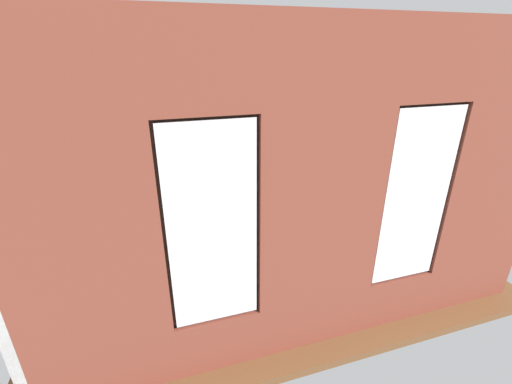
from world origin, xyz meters
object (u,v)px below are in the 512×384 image
object	(u,v)px
potted_plant_corner_far_left	(447,234)
table_plant_small	(219,219)
potted_plant_beside_window_right	(141,288)
potted_plant_mid_room_small	(279,204)
potted_plant_by_left_couch	(323,191)
coffee_table	(243,222)
media_console	(95,240)
potted_plant_foreground_right	(116,188)
potted_plant_corner_near_left	(326,167)
candle_jar	(262,209)
remote_silver	(251,221)
cup_ceramic	(243,216)
couch_by_window	(277,286)
tv_flatscreen	(88,204)
potted_plant_near_tv	(124,240)
potted_plant_between_couches	(371,241)
couch_left	(379,218)

from	to	relation	value
potted_plant_corner_far_left	table_plant_small	bearing A→B (deg)	-29.44
table_plant_small	potted_plant_beside_window_right	distance (m)	2.12
potted_plant_mid_room_small	potted_plant_by_left_couch	world-z (taller)	potted_plant_mid_room_small
coffee_table	media_console	size ratio (longest dim) A/B	1.32
potted_plant_foreground_right	potted_plant_corner_near_left	distance (m)	4.74
potted_plant_foreground_right	potted_plant_mid_room_small	xyz separation A→B (m)	(-3.02, 1.29, -0.21)
candle_jar	potted_plant_foreground_right	xyz separation A→B (m)	(2.55, -1.61, 0.10)
remote_silver	potted_plant_by_left_couch	distance (m)	2.17
cup_ceramic	potted_plant_corner_near_left	world-z (taller)	potted_plant_corner_near_left
cup_ceramic	potted_plant_foreground_right	distance (m)	2.78
couch_by_window	potted_plant_corner_near_left	xyz separation A→B (m)	(-2.61, -3.56, 0.22)
remote_silver	media_console	world-z (taller)	media_console
remote_silver	tv_flatscreen	size ratio (longest dim) A/B	0.15
potted_plant_near_tv	potted_plant_beside_window_right	size ratio (longest dim) A/B	1.08
tv_flatscreen	potted_plant_corner_near_left	world-z (taller)	tv_flatscreen
tv_flatscreen	potted_plant_near_tv	bearing A→B (deg)	118.79
tv_flatscreen	potted_plant_foreground_right	distance (m)	1.48
potted_plant_between_couches	potted_plant_foreground_right	bearing A→B (deg)	-44.25
potted_plant_beside_window_right	table_plant_small	bearing A→B (deg)	-126.09
potted_plant_corner_far_left	media_console	bearing A→B (deg)	-23.34
table_plant_small	potted_plant_between_couches	bearing A→B (deg)	139.49
couch_by_window	potted_plant_near_tv	size ratio (longest dim) A/B	1.46
potted_plant_between_couches	table_plant_small	bearing A→B (deg)	-40.51
media_console	potted_plant_corner_far_left	xyz separation A→B (m)	(-5.04, 2.18, 0.43)
couch_left	remote_silver	xyz separation A→B (m)	(2.33, -0.41, 0.12)
couch_by_window	potted_plant_corner_near_left	size ratio (longest dim) A/B	2.28
potted_plant_near_tv	cup_ceramic	bearing A→B (deg)	-160.54
potted_plant_corner_far_left	potted_plant_mid_room_small	xyz separation A→B (m)	(1.72, -2.31, -0.30)
coffee_table	potted_plant_beside_window_right	world-z (taller)	potted_plant_beside_window_right
remote_silver	potted_plant_corner_near_left	world-z (taller)	potted_plant_corner_near_left
potted_plant_foreground_right	potted_plant_corner_near_left	bearing A→B (deg)	-179.40
candle_jar	potted_plant_near_tv	size ratio (longest dim) A/B	0.10
cup_ceramic	potted_plant_between_couches	bearing A→B (deg)	129.52
potted_plant_corner_far_left	potted_plant_near_tv	bearing A→B (deg)	-14.60
potted_plant_corner_far_left	potted_plant_near_tv	world-z (taller)	potted_plant_near_tv
potted_plant_near_tv	potted_plant_by_left_couch	world-z (taller)	potted_plant_near_tv
potted_plant_between_couches	cup_ceramic	bearing A→B (deg)	-50.48
table_plant_small	potted_plant_beside_window_right	world-z (taller)	potted_plant_beside_window_right
potted_plant_near_tv	potted_plant_beside_window_right	distance (m)	1.18
media_console	potted_plant_corner_near_left	xyz separation A→B (m)	(-5.04, -1.47, 0.28)
couch_by_window	remote_silver	size ratio (longest dim) A/B	11.28
table_plant_small	potted_plant_corner_far_left	bearing A→B (deg)	150.56
candle_jar	potted_plant_beside_window_right	xyz separation A→B (m)	(2.08, 1.98, 0.26)
couch_by_window	cup_ceramic	bearing A→B (deg)	-90.68
media_console	potted_plant_beside_window_right	bearing A→B (deg)	109.42
couch_left	table_plant_small	world-z (taller)	couch_left
cup_ceramic	candle_jar	size ratio (longest dim) A/B	0.83
couch_left	tv_flatscreen	xyz separation A→B (m)	(4.89, -0.88, 0.60)
couch_by_window	potted_plant_corner_far_left	xyz separation A→B (m)	(-2.62, 0.09, 0.37)
couch_by_window	candle_jar	bearing A→B (deg)	-102.58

